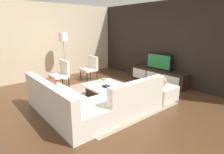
# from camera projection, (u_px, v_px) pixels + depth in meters

# --- Properties ---
(ground_plane) EXTENTS (14.00, 14.00, 0.00)m
(ground_plane) POSITION_uv_depth(u_px,v_px,m) (104.00, 99.00, 5.20)
(ground_plane) COLOR #4C301C
(feature_wall_back) EXTENTS (6.40, 0.12, 2.80)m
(feature_wall_back) POSITION_uv_depth(u_px,v_px,m) (165.00, 43.00, 6.50)
(feature_wall_back) COLOR black
(feature_wall_back) RESTS_ON ground
(side_wall_left) EXTENTS (0.12, 5.20, 2.80)m
(side_wall_left) POSITION_uv_depth(u_px,v_px,m) (58.00, 41.00, 7.32)
(side_wall_left) COLOR beige
(side_wall_left) RESTS_ON ground
(area_rug) EXTENTS (3.21, 2.58, 0.01)m
(area_rug) POSITION_uv_depth(u_px,v_px,m) (102.00, 98.00, 5.27)
(area_rug) COLOR gray
(area_rug) RESTS_ON ground
(media_console) EXTENTS (2.18, 0.48, 0.50)m
(media_console) POSITION_uv_depth(u_px,v_px,m) (158.00, 76.00, 6.61)
(media_console) COLOR black
(media_console) RESTS_ON ground
(television) EXTENTS (1.02, 0.06, 0.56)m
(television) POSITION_uv_depth(u_px,v_px,m) (159.00, 61.00, 6.47)
(television) COLOR black
(television) RESTS_ON media_console
(sectional_couch) EXTENTS (2.41, 2.44, 0.84)m
(sectional_couch) POSITION_uv_depth(u_px,v_px,m) (89.00, 103.00, 4.21)
(sectional_couch) COLOR silver
(sectional_couch) RESTS_ON ground
(coffee_table) EXTENTS (0.92, 1.02, 0.38)m
(coffee_table) POSITION_uv_depth(u_px,v_px,m) (105.00, 90.00, 5.28)
(coffee_table) COLOR black
(coffee_table) RESTS_ON ground
(accent_chair_near) EXTENTS (0.57, 0.52, 0.87)m
(accent_chair_near) POSITION_uv_depth(u_px,v_px,m) (62.00, 72.00, 6.18)
(accent_chair_near) COLOR black
(accent_chair_near) RESTS_ON ground
(floor_lamp) EXTENTS (0.32, 0.32, 1.76)m
(floor_lamp) POSITION_uv_depth(u_px,v_px,m) (63.00, 40.00, 6.75)
(floor_lamp) COLOR #A5A5AA
(floor_lamp) RESTS_ON ground
(ottoman) EXTENTS (0.70, 0.70, 0.40)m
(ottoman) POSITION_uv_depth(u_px,v_px,m) (161.00, 93.00, 5.11)
(ottoman) COLOR silver
(ottoman) RESTS_ON ground
(fruit_bowl) EXTENTS (0.28, 0.28, 0.14)m
(fruit_bowl) POSITION_uv_depth(u_px,v_px,m) (104.00, 81.00, 5.42)
(fruit_bowl) COLOR silver
(fruit_bowl) RESTS_ON coffee_table
(accent_chair_far) EXTENTS (0.53, 0.52, 0.87)m
(accent_chair_far) POSITION_uv_depth(u_px,v_px,m) (91.00, 67.00, 7.04)
(accent_chair_far) COLOR black
(accent_chair_far) RESTS_ON ground
(decorative_ball) EXTENTS (0.27, 0.27, 0.27)m
(decorative_ball) POSITION_uv_depth(u_px,v_px,m) (162.00, 81.00, 5.02)
(decorative_ball) COLOR #AD8451
(decorative_ball) RESTS_ON ottoman
(book_stack) EXTENTS (0.22, 0.15, 0.05)m
(book_stack) POSITION_uv_depth(u_px,v_px,m) (106.00, 86.00, 4.99)
(book_stack) COLOR #1E232D
(book_stack) RESTS_ON coffee_table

